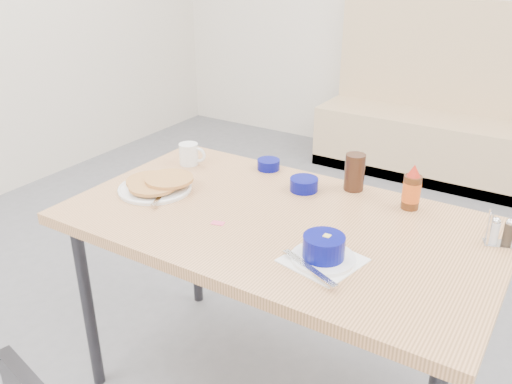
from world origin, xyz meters
The scene contains 11 objects.
booth_bench centered at (0.00, 2.78, 0.35)m, with size 1.90×0.56×1.22m.
dining_table centered at (0.00, 0.25, 0.70)m, with size 1.40×0.80×0.76m.
pancake_plate centered at (-0.49, 0.20, 0.78)m, with size 0.26×0.26×0.05m.
coffee_mug centered at (-0.54, 0.47, 0.80)m, with size 0.11×0.08×0.09m.
grits_setting centered at (0.24, 0.09, 0.79)m, with size 0.23×0.25×0.08m.
creamer_bowl centered at (-0.24, 0.59, 0.78)m, with size 0.09×0.09×0.04m.
butter_bowl centered at (-0.03, 0.49, 0.78)m, with size 0.10×0.10×0.05m.
amber_tumbler centered at (0.12, 0.59, 0.83)m, with size 0.07×0.07×0.14m, color black.
condiment_caddy centered at (0.64, 0.45, 0.80)m, with size 0.10×0.08×0.10m.
syrup_bottle centered at (0.34, 0.55, 0.83)m, with size 0.06×0.06×0.16m.
sugar_wrapper centered at (-0.15, 0.11, 0.76)m, with size 0.04×0.03×0.00m, color #F65278.
Camera 1 is at (0.77, -1.12, 1.58)m, focal length 38.00 mm.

